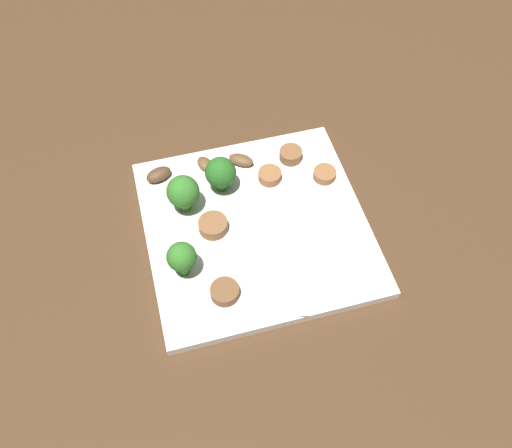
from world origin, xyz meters
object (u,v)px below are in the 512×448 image
broccoli_floret_2 (221,173)px  mushroom_1 (159,175)px  sausage_slice_1 (225,292)px  sausage_slice_4 (213,226)px  mushroom_0 (205,164)px  broccoli_floret_0 (182,257)px  sausage_slice_0 (270,176)px  fork (298,252)px  plate (256,227)px  sausage_slice_3 (325,174)px  mushroom_2 (241,160)px  broccoli_floret_1 (183,192)px  sausage_slice_2 (291,155)px

broccoli_floret_2 → mushroom_1: (-0.03, -0.07, -0.02)m
sausage_slice_1 → sausage_slice_4: sausage_slice_4 is taller
mushroom_0 → sausage_slice_4: bearing=-6.2°
broccoli_floret_0 → sausage_slice_0: 0.16m
fork → sausage_slice_0: size_ratio=6.41×
sausage_slice_0 → mushroom_1: size_ratio=0.89×
plate → sausage_slice_0: bearing=150.9°
broccoli_floret_2 → mushroom_0: broccoli_floret_2 is taller
sausage_slice_1 → sausage_slice_4: 0.08m
broccoli_floret_2 → sausage_slice_3: bearing=82.7°
fork → mushroom_2: (-0.14, -0.03, 0.00)m
broccoli_floret_1 → sausage_slice_2: size_ratio=1.76×
plate → fork: bearing=35.5°
mushroom_2 → mushroom_0: bearing=-98.3°
plate → sausage_slice_2: (-0.08, 0.07, 0.01)m
mushroom_1 → sausage_slice_3: bearing=75.6°
plate → sausage_slice_0: sausage_slice_0 is taller
fork → sausage_slice_1: bearing=-54.9°
broccoli_floret_1 → sausage_slice_4: 0.05m
sausage_slice_3 → mushroom_2: 0.10m
broccoli_floret_2 → mushroom_0: bearing=-162.2°
sausage_slice_2 → mushroom_1: mushroom_1 is taller
fork → sausage_slice_2: (-0.13, 0.03, 0.00)m
broccoli_floret_0 → broccoli_floret_2: 0.12m
plate → sausage_slice_1: bearing=-34.9°
sausage_slice_4 → broccoli_floret_0: bearing=-42.2°
plate → fork: fork is taller
sausage_slice_0 → sausage_slice_1: bearing=-32.5°
broccoli_floret_2 → broccoli_floret_0: bearing=-32.4°
sausage_slice_3 → sausage_slice_1: bearing=-50.9°
sausage_slice_3 → mushroom_1: (-0.05, -0.19, 0.00)m
broccoli_floret_0 → sausage_slice_4: bearing=137.8°
sausage_slice_1 → broccoli_floret_1: bearing=-171.4°
plate → broccoli_floret_2: size_ratio=5.28×
sausage_slice_0 → mushroom_0: size_ratio=1.15×
broccoli_floret_0 → sausage_slice_3: size_ratio=1.72×
sausage_slice_1 → sausage_slice_3: 0.19m
fork → mushroom_1: (-0.14, -0.13, 0.01)m
sausage_slice_2 → broccoli_floret_2: bearing=-75.9°
sausage_slice_4 → mushroom_0: size_ratio=1.37×
plate → sausage_slice_3: 0.11m
fork → sausage_slice_3: bearing=163.5°
broccoli_floret_1 → broccoli_floret_2: 0.05m
broccoli_floret_2 → sausage_slice_2: broccoli_floret_2 is taller
broccoli_floret_2 → broccoli_floret_1: bearing=-69.4°
broccoli_floret_2 → plate: bearing=23.1°
broccoli_floret_0 → sausage_slice_2: (-0.12, 0.15, -0.02)m
mushroom_2 → plate: bearing=-3.7°
sausage_slice_3 → sausage_slice_2: bearing=-141.9°
broccoli_floret_1 → mushroom_1: 0.06m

